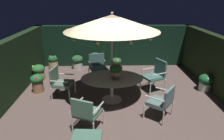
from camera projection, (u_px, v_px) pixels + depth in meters
ground_plane at (119, 106)px, 5.86m from camera, size 6.92×7.72×0.02m
hedge_backdrop_rear at (114, 46)px, 9.01m from camera, size 6.92×0.30×1.82m
patio_dining_table at (112, 81)px, 5.96m from camera, size 1.85×1.41×0.75m
patio_umbrella at (112, 23)px, 5.35m from camera, size 2.63×2.63×2.65m
centerpiece_planter at (116, 70)px, 5.73m from camera, size 0.37×0.37×0.48m
patio_chair_north at (86, 112)px, 4.57m from camera, size 0.77×0.76×0.91m
patio_chair_northeast at (163, 100)px, 5.08m from camera, size 0.82×0.84×0.90m
patio_chair_east at (156, 74)px, 6.66m from camera, size 0.82×0.80×1.05m
patio_chair_southeast at (98, 66)px, 7.43m from camera, size 0.80×0.78×1.00m
patio_chair_south at (60, 81)px, 6.17m from camera, size 0.68×0.71×0.98m
ottoman_footrest at (87, 139)px, 3.93m from camera, size 0.60×0.50×0.44m
potted_plant_left_near at (77, 61)px, 8.75m from camera, size 0.51×0.51×0.60m
potted_plant_front_corner at (95, 60)px, 8.83m from camera, size 0.46×0.46×0.69m
potted_plant_right_far at (39, 72)px, 7.53m from camera, size 0.48×0.47×0.61m
potted_plant_left_far at (53, 62)px, 8.66m from camera, size 0.41×0.41×0.60m
potted_plant_right_near at (37, 82)px, 6.59m from camera, size 0.43×0.43×0.62m
potted_plant_back_center at (206, 82)px, 6.69m from camera, size 0.47×0.47×0.58m
potted_plant_back_right at (117, 63)px, 8.57m from camera, size 0.41×0.41×0.55m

